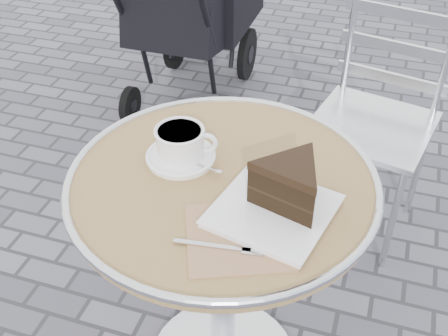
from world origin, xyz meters
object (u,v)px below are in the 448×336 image
(bistro_chair, at_px, (384,92))
(cafe_table, at_px, (223,231))
(cake_plate_set, at_px, (285,191))
(baby_stroller, at_px, (194,8))
(cappuccino_set, at_px, (181,146))

(bistro_chair, bearing_deg, cafe_table, -98.34)
(cafe_table, height_order, bistro_chair, bistro_chair)
(cake_plate_set, xyz_separation_m, baby_stroller, (-0.80, 1.59, -0.32))
(cafe_table, xyz_separation_m, cake_plate_set, (0.16, -0.06, 0.22))
(cake_plate_set, bearing_deg, bistro_chair, 92.58)
(bistro_chair, xyz_separation_m, baby_stroller, (-0.96, 0.67, -0.08))
(baby_stroller, bearing_deg, cafe_table, -67.16)
(cappuccino_set, bearing_deg, baby_stroller, 92.24)
(cappuccino_set, distance_m, baby_stroller, 1.60)
(cappuccino_set, distance_m, bistro_chair, 0.94)
(cake_plate_set, height_order, baby_stroller, baby_stroller)
(cafe_table, bearing_deg, baby_stroller, 112.97)
(cafe_table, distance_m, bistro_chair, 0.91)
(cafe_table, bearing_deg, bistro_chair, 69.80)
(cake_plate_set, bearing_deg, baby_stroller, 129.10)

